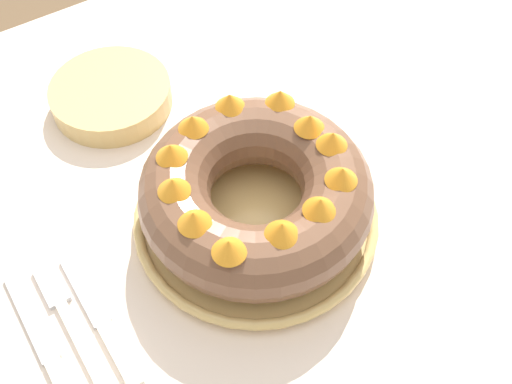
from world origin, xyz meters
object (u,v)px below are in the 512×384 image
(serving_dish, at_px, (256,217))
(bundt_cake, at_px, (256,191))
(serving_knife, at_px, (54,363))
(fork, at_px, (71,324))
(side_bowl, at_px, (111,95))
(cake_knife, at_px, (105,326))

(serving_dish, distance_m, bundt_cake, 0.05)
(bundt_cake, relative_size, serving_knife, 1.23)
(serving_dish, bearing_deg, fork, -179.32)
(side_bowl, bearing_deg, bundt_cake, -78.00)
(bundt_cake, distance_m, cake_knife, 0.21)
(fork, distance_m, cake_knife, 0.04)
(bundt_cake, xyz_separation_m, fork, (-0.23, -0.00, -0.06))
(side_bowl, bearing_deg, serving_knife, -124.56)
(serving_dish, bearing_deg, cake_knife, -173.25)
(fork, relative_size, side_bowl, 1.21)
(serving_dish, height_order, cake_knife, serving_dish)
(fork, bearing_deg, cake_knife, -42.92)
(side_bowl, bearing_deg, fork, -122.93)
(side_bowl, bearing_deg, cake_knife, -116.75)
(serving_knife, height_order, side_bowl, side_bowl)
(bundt_cake, bearing_deg, fork, -179.28)
(serving_dish, xyz_separation_m, fork, (-0.23, -0.00, -0.01))
(bundt_cake, bearing_deg, side_bowl, 102.00)
(bundt_cake, height_order, serving_knife, bundt_cake)
(cake_knife, height_order, side_bowl, side_bowl)
(serving_dish, height_order, bundt_cake, bundt_cake)
(fork, height_order, serving_knife, serving_knife)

